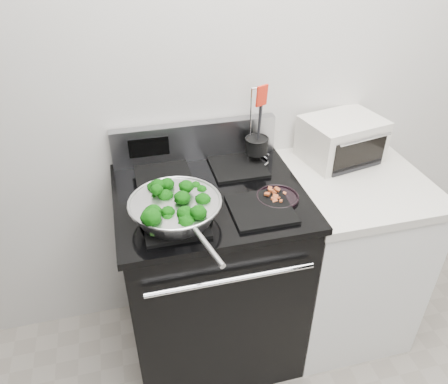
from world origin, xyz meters
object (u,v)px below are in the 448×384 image
object	(u,v)px
toaster_oven	(341,139)
skillet	(176,208)
bacon_plate	(278,195)
utensil_holder	(256,149)
gas_range	(211,273)

from	to	relation	value
toaster_oven	skillet	bearing A→B (deg)	-169.86
bacon_plate	skillet	bearing A→B (deg)	-174.72
utensil_holder	skillet	bearing A→B (deg)	-164.84
gas_range	skillet	world-z (taller)	gas_range
gas_range	bacon_plate	size ratio (longest dim) A/B	6.45
skillet	toaster_oven	bearing A→B (deg)	7.73
skillet	toaster_oven	world-z (taller)	toaster_oven
bacon_plate	utensil_holder	xyz separation A→B (m)	(0.00, 0.31, 0.05)
bacon_plate	utensil_holder	distance (m)	0.31
gas_range	skillet	xyz separation A→B (m)	(-0.16, -0.15, 0.52)
utensil_holder	toaster_oven	distance (m)	0.42
gas_range	toaster_oven	xyz separation A→B (m)	(0.69, 0.18, 0.53)
skillet	utensil_holder	world-z (taller)	utensil_holder
bacon_plate	toaster_oven	bearing A→B (deg)	34.85
utensil_holder	toaster_oven	world-z (taller)	utensil_holder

